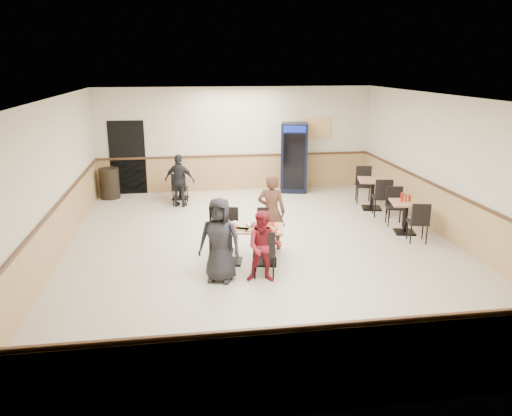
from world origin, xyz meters
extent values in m
plane|color=beige|center=(0.00, 0.00, 0.00)|extent=(10.00, 10.00, 0.00)
plane|color=silver|center=(0.00, 0.00, 3.00)|extent=(10.00, 10.00, 0.00)
plane|color=beige|center=(0.00, 5.00, 1.50)|extent=(8.00, 0.00, 8.00)
plane|color=beige|center=(0.00, -5.00, 1.50)|extent=(8.00, 0.00, 8.00)
plane|color=beige|center=(-4.00, 0.00, 1.50)|extent=(0.00, 10.00, 10.00)
plane|color=beige|center=(4.00, 0.00, 1.50)|extent=(0.00, 10.00, 10.00)
cube|color=tan|center=(0.00, 4.99, 0.50)|extent=(7.98, 0.03, 1.00)
cube|color=tan|center=(3.98, 0.00, 0.50)|extent=(0.03, 9.98, 1.00)
cube|color=#472B19|center=(0.00, 4.97, 1.03)|extent=(7.98, 0.04, 0.06)
cube|color=black|center=(-3.10, 4.98, 1.05)|extent=(1.00, 0.02, 2.10)
cube|color=orange|center=(2.40, 4.96, 1.80)|extent=(0.85, 0.02, 0.60)
cube|color=black|center=(-0.75, -0.64, 0.02)|extent=(0.50, 0.50, 0.04)
cylinder|color=black|center=(-0.75, -0.64, 0.36)|extent=(0.09, 0.09, 0.64)
cube|color=tan|center=(-0.75, -0.64, 0.69)|extent=(0.78, 0.78, 0.04)
cube|color=black|center=(-0.10, -0.77, 0.02)|extent=(0.50, 0.50, 0.04)
cylinder|color=black|center=(-0.10, -0.77, 0.36)|extent=(0.09, 0.09, 0.64)
cube|color=tan|center=(-0.10, -0.77, 0.69)|extent=(0.78, 0.78, 0.04)
imported|color=black|center=(-1.00, -1.41, 0.74)|extent=(0.84, 0.69, 1.48)
imported|color=maroon|center=(-0.26, -1.56, 0.63)|extent=(0.69, 0.59, 1.26)
imported|color=#523123|center=(0.15, 0.00, 0.77)|extent=(0.66, 0.54, 1.55)
imported|color=black|center=(-1.66, 3.40, 0.69)|extent=(0.88, 0.60, 1.38)
cube|color=#B5120C|center=(-0.82, -0.74, 0.72)|extent=(0.48, 0.39, 0.02)
cube|color=#B5120C|center=(-0.13, -0.91, 0.72)|extent=(0.48, 0.39, 0.02)
cube|color=#B5120C|center=(-0.13, -0.65, 0.72)|extent=(0.48, 0.39, 0.02)
cylinder|color=silver|center=(-0.55, -0.85, 0.71)|extent=(0.22, 0.22, 0.01)
cube|color=#A56C40|center=(-0.55, -0.85, 0.73)|extent=(0.29, 0.25, 0.02)
cylinder|color=silver|center=(-0.37, -0.91, 0.71)|extent=(0.22, 0.22, 0.01)
cube|color=#A56C40|center=(-0.37, -0.91, 0.73)|extent=(0.26, 0.19, 0.02)
cylinder|color=silver|center=(-0.87, -0.73, 0.71)|extent=(0.22, 0.22, 0.01)
cube|color=#A56C40|center=(-0.87, -0.73, 0.73)|extent=(0.27, 0.20, 0.02)
cylinder|color=silver|center=(-0.03, -0.88, 0.71)|extent=(0.22, 0.22, 0.01)
cube|color=#A56C40|center=(-0.03, -0.88, 0.73)|extent=(0.29, 0.28, 0.02)
cylinder|color=silver|center=(-0.12, -0.62, 0.71)|extent=(0.22, 0.22, 0.01)
cube|color=#A56C40|center=(-0.12, -0.62, 0.73)|extent=(0.29, 0.25, 0.02)
cylinder|color=silver|center=(-0.53, -0.81, 0.71)|extent=(0.22, 0.22, 0.01)
cube|color=#A56C40|center=(-0.53, -0.81, 0.73)|extent=(0.29, 0.25, 0.02)
cylinder|color=white|center=(-0.65, -0.61, 0.76)|extent=(0.08, 0.08, 0.09)
cylinder|color=white|center=(-0.94, -0.84, 0.76)|extent=(0.08, 0.08, 0.09)
cylinder|color=white|center=(-0.92, -0.51, 0.76)|extent=(0.08, 0.08, 0.09)
cylinder|color=white|center=(-0.76, -0.91, 0.76)|extent=(0.08, 0.08, 0.09)
cylinder|color=silver|center=(-0.31, -0.72, 0.77)|extent=(0.07, 0.07, 0.12)
ellipsoid|color=white|center=(-0.41, -0.72, 0.76)|extent=(0.14, 0.14, 0.10)
cube|color=black|center=(3.25, 0.49, 0.02)|extent=(0.51, 0.51, 0.04)
cylinder|color=black|center=(3.25, 0.49, 0.36)|extent=(0.09, 0.09, 0.65)
cube|color=tan|center=(3.25, 0.49, 0.69)|extent=(0.79, 0.79, 0.04)
cube|color=black|center=(3.24, 2.44, 0.02)|extent=(0.57, 0.57, 0.04)
cylinder|color=black|center=(3.24, 2.44, 0.40)|extent=(0.09, 0.09, 0.71)
cube|color=tan|center=(3.24, 2.44, 0.76)|extent=(0.88, 0.88, 0.04)
cylinder|color=#B8100D|center=(3.15, 0.54, 0.81)|extent=(0.06, 0.06, 0.20)
cylinder|color=#B54B18|center=(3.24, 0.54, 0.80)|extent=(0.06, 0.06, 0.17)
cylinder|color=#B8100D|center=(3.33, 0.54, 0.78)|extent=(0.05, 0.05, 0.14)
cube|color=black|center=(-1.66, 4.20, 0.02)|extent=(0.50, 0.50, 0.04)
cylinder|color=black|center=(-1.66, 4.20, 0.36)|extent=(0.08, 0.08, 0.64)
cube|color=tan|center=(-1.66, 4.20, 0.69)|extent=(0.77, 0.77, 0.04)
cube|color=black|center=(1.65, 4.60, 1.00)|extent=(0.90, 0.89, 2.00)
cube|color=black|center=(1.57, 4.23, 0.95)|extent=(0.60, 0.16, 1.58)
cube|color=navy|center=(1.57, 4.22, 1.87)|extent=(0.62, 0.16, 0.19)
cylinder|color=black|center=(-3.59, 4.55, 0.42)|extent=(0.54, 0.54, 0.85)
camera|label=1|loc=(-1.58, -9.39, 3.62)|focal=35.00mm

